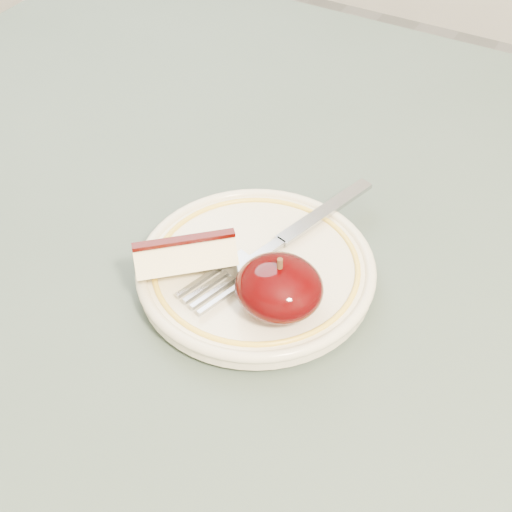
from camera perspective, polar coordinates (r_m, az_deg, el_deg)
The scene contains 5 objects.
table at distance 0.64m, azimuth -3.98°, elevation -5.25°, with size 0.90×0.90×0.75m.
plate at distance 0.54m, azimuth -0.00°, elevation -1.06°, with size 0.18×0.18×0.02m.
apple_half at distance 0.50m, azimuth 1.86°, elevation -2.52°, with size 0.06×0.06×0.05m.
apple_wedge at distance 0.53m, azimuth -5.67°, elevation -0.08°, with size 0.08×0.07×0.04m.
fork at distance 0.55m, azimuth 1.91°, elevation 1.11°, with size 0.07×0.20×0.00m.
Camera 1 is at (0.24, -0.34, 1.15)m, focal length 50.00 mm.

